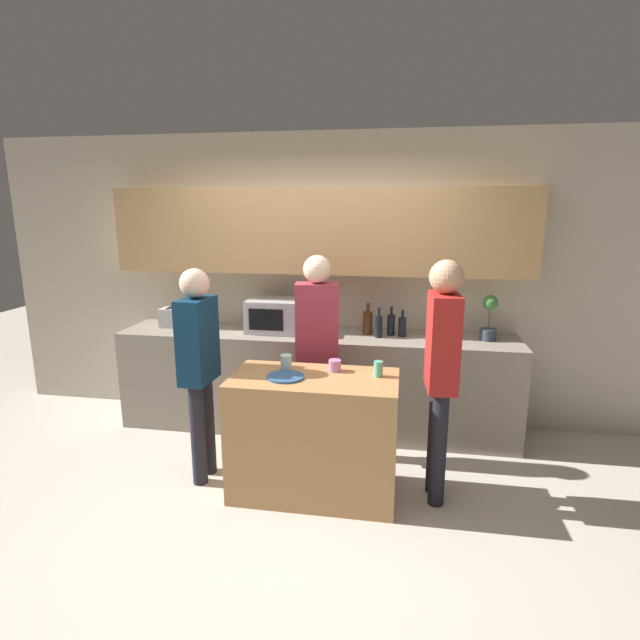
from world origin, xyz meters
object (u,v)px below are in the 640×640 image
object	(u,v)px
bottle_0	(368,322)
person_center	(317,340)
toaster	(175,318)
cup_1	(335,365)
microwave	(277,315)
person_left	(199,358)
bottle_1	(378,326)
bottle_3	(402,326)
cup_2	(286,362)
person_right	(442,361)
bottle_2	(391,324)
plate_on_island	(286,377)
potted_plant	(489,318)
cup_0	(378,369)

from	to	relation	value
bottle_0	person_center	bearing A→B (deg)	-122.06
toaster	cup_1	bearing A→B (deg)	-29.59
microwave	person_left	xyz separation A→B (m)	(-0.32, -1.06, -0.10)
bottle_1	bottle_3	distance (m)	0.22
bottle_0	bottle_3	world-z (taller)	bottle_0
toaster	cup_2	world-z (taller)	toaster
person_left	person_right	world-z (taller)	person_right
bottle_2	cup_2	world-z (taller)	bottle_2
bottle_3	person_left	bearing A→B (deg)	-143.96
microwave	plate_on_island	world-z (taller)	microwave
bottle_2	person_center	world-z (taller)	person_center
bottle_3	plate_on_island	xyz separation A→B (m)	(-0.79, -1.16, -0.11)
bottle_0	plate_on_island	xyz separation A→B (m)	(-0.48, -1.19, -0.13)
potted_plant	cup_0	world-z (taller)	potted_plant
potted_plant	cup_2	bearing A→B (deg)	-147.55
bottle_0	person_right	xyz separation A→B (m)	(0.58, -1.07, 0.00)
toaster	potted_plant	bearing A→B (deg)	0.00
bottle_0	bottle_2	bearing A→B (deg)	-0.20
bottle_3	cup_1	distance (m)	1.07
microwave	cup_0	bearing A→B (deg)	-45.88
bottle_1	bottle_3	xyz separation A→B (m)	(0.21, 0.07, -0.01)
bottle_3	bottle_0	bearing A→B (deg)	174.40
potted_plant	person_center	xyz separation A→B (m)	(-1.40, -0.54, -0.11)
microwave	plate_on_island	size ratio (longest dim) A/B	2.00
cup_2	bottle_2	bearing A→B (deg)	54.82
bottle_0	bottle_2	distance (m)	0.21
cup_2	person_right	bearing A→B (deg)	-2.70
bottle_0	person_center	world-z (taller)	person_center
toaster	bottle_1	bearing A→B (deg)	-1.90
potted_plant	bottle_2	xyz separation A→B (m)	(-0.83, 0.03, -0.10)
person_center	person_right	size ratio (longest dim) A/B	0.98
potted_plant	person_left	world-z (taller)	person_left
cup_0	cup_1	xyz separation A→B (m)	(-0.32, 0.07, -0.01)
person_left	person_center	distance (m)	0.94
person_left	microwave	bearing A→B (deg)	166.27
bottle_1	cup_0	bearing A→B (deg)	-86.87
bottle_2	plate_on_island	distance (m)	1.38
bottle_1	toaster	bearing A→B (deg)	178.10
bottle_2	plate_on_island	world-z (taller)	bottle_2
bottle_3	person_right	size ratio (longest dim) A/B	0.14
toaster	bottle_2	xyz separation A→B (m)	(2.05, 0.03, 0.01)
bottle_1	bottle_3	world-z (taller)	bottle_1
person_left	person_right	bearing A→B (deg)	93.58
bottle_0	plate_on_island	distance (m)	1.29
cup_2	person_right	distance (m)	1.10
microwave	person_left	distance (m)	1.11
bottle_3	cup_0	bearing A→B (deg)	-98.51
cup_1	person_left	distance (m)	1.00
person_left	plate_on_island	bearing A→B (deg)	84.68
cup_1	cup_2	xyz separation A→B (m)	(-0.35, -0.03, 0.01)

